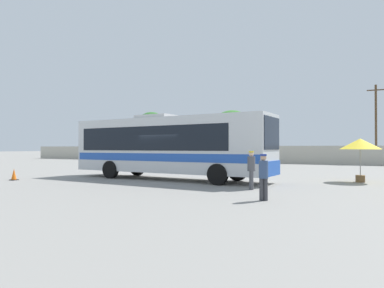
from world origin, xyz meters
TOP-DOWN VIEW (x-y plane):
  - ground_plane at (0.00, 10.00)m, footprint 300.00×300.00m
  - perimeter_wall at (0.00, 23.10)m, footprint 80.00×0.30m
  - coach_bus_silver_blue at (-0.24, 0.22)m, footprint 12.23×3.20m
  - attendant_by_bus_door at (5.55, -2.13)m, footprint 0.46×0.46m
  - passenger_waiting_on_apron at (6.85, -4.88)m, footprint 0.42×0.42m
  - vendor_umbrella_secondary_yellow at (9.66, 3.60)m, footprint 2.06×2.06m
  - parked_car_leftmost_black at (-11.98, 18.49)m, footprint 4.45×2.12m
  - parked_car_second_silver at (-6.62, 19.29)m, footprint 4.52×2.08m
  - utility_pole_near at (10.81, 26.76)m, footprint 1.80×0.24m
  - roadside_tree_left at (-18.50, 25.23)m, footprint 4.43×4.43m
  - roadside_tree_midleft at (-7.35, 29.33)m, footprint 5.92×5.92m
  - traffic_cone_on_apron at (-7.49, -4.21)m, footprint 0.36×0.36m

SIDE VIEW (x-z plane):
  - ground_plane at x=0.00m, z-range 0.00..0.00m
  - traffic_cone_on_apron at x=-7.49m, z-range -0.01..0.63m
  - parked_car_second_silver at x=-6.62m, z-range 0.05..1.49m
  - parked_car_leftmost_black at x=-11.98m, z-range 0.05..1.52m
  - passenger_waiting_on_apron at x=6.85m, z-range 0.11..1.71m
  - attendant_by_bus_door at x=5.55m, z-range 0.12..1.79m
  - perimeter_wall at x=0.00m, z-range 0.00..2.03m
  - vendor_umbrella_secondary_yellow at x=9.66m, z-range 0.81..3.11m
  - coach_bus_silver_blue at x=-0.24m, z-range 0.12..3.84m
  - utility_pole_near at x=10.81m, z-range 0.19..9.09m
  - roadside_tree_midleft at x=-7.35m, z-range 1.08..8.29m
  - roadside_tree_left at x=-18.50m, z-range 1.66..8.78m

